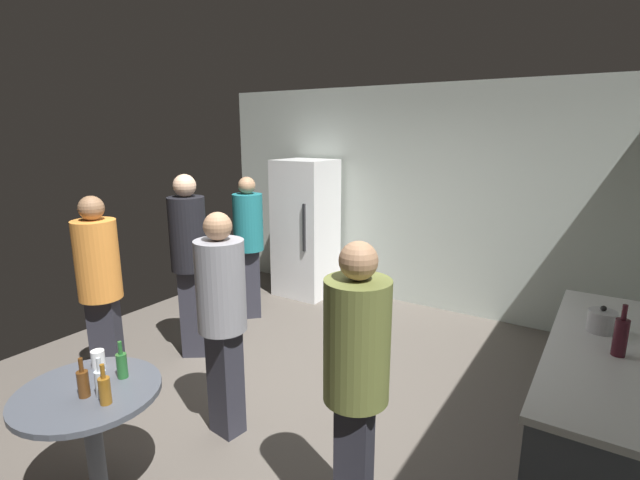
# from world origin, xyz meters

# --- Properties ---
(ground_plane) EXTENTS (5.20, 5.20, 0.10)m
(ground_plane) POSITION_xyz_m (0.00, 0.00, -0.05)
(ground_plane) COLOR #5B544C
(wall_back) EXTENTS (5.32, 0.06, 2.70)m
(wall_back) POSITION_xyz_m (0.00, 2.63, 1.35)
(wall_back) COLOR beige
(wall_back) RESTS_ON ground_plane
(refrigerator) EXTENTS (0.70, 0.68, 1.80)m
(refrigerator) POSITION_xyz_m (-1.21, 2.20, 0.90)
(refrigerator) COLOR white
(refrigerator) RESTS_ON ground_plane
(kitchen_counter) EXTENTS (0.64, 2.04, 0.90)m
(kitchen_counter) POSITION_xyz_m (2.28, 0.32, 0.45)
(kitchen_counter) COLOR #4C515B
(kitchen_counter) RESTS_ON ground_plane
(kettle) EXTENTS (0.24, 0.17, 0.18)m
(kettle) POSITION_xyz_m (2.23, 0.56, 0.97)
(kettle) COLOR #B2B2B7
(kettle) RESTS_ON kitchen_counter
(wine_bottle_on_counter) EXTENTS (0.08, 0.08, 0.31)m
(wine_bottle_on_counter) POSITION_xyz_m (2.33, 0.23, 1.02)
(wine_bottle_on_counter) COLOR #3F141E
(wine_bottle_on_counter) RESTS_ON kitchen_counter
(foreground_table) EXTENTS (0.80, 0.80, 0.73)m
(foreground_table) POSITION_xyz_m (-0.18, -1.50, 0.63)
(foreground_table) COLOR #4C515B
(foreground_table) RESTS_ON ground_plane
(beer_bottle_amber) EXTENTS (0.06, 0.06, 0.23)m
(beer_bottle_amber) POSITION_xyz_m (0.03, -1.51, 0.82)
(beer_bottle_amber) COLOR #8C5919
(beer_bottle_amber) RESTS_ON foreground_table
(beer_bottle_brown) EXTENTS (0.06, 0.06, 0.23)m
(beer_bottle_brown) POSITION_xyz_m (-0.13, -1.54, 0.82)
(beer_bottle_brown) COLOR #593314
(beer_bottle_brown) RESTS_ON foreground_table
(beer_bottle_green) EXTENTS (0.06, 0.06, 0.23)m
(beer_bottle_green) POSITION_xyz_m (-0.14, -1.30, 0.82)
(beer_bottle_green) COLOR #26662D
(beer_bottle_green) RESTS_ON foreground_table
(beer_bottle_clear) EXTENTS (0.06, 0.06, 0.23)m
(beer_bottle_clear) POSITION_xyz_m (-0.06, -1.48, 0.82)
(beer_bottle_clear) COLOR silver
(beer_bottle_clear) RESTS_ON foreground_table
(plastic_cup_white) EXTENTS (0.08, 0.08, 0.11)m
(plastic_cup_white) POSITION_xyz_m (-0.37, -1.30, 0.79)
(plastic_cup_white) COLOR white
(plastic_cup_white) RESTS_ON foreground_table
(person_in_teal_shirt) EXTENTS (0.48, 0.48, 1.66)m
(person_in_teal_shirt) POSITION_xyz_m (-1.29, 1.16, 0.97)
(person_in_teal_shirt) COLOR #2D2D38
(person_in_teal_shirt) RESTS_ON ground_plane
(person_in_olive_shirt) EXTENTS (0.41, 0.41, 1.65)m
(person_in_olive_shirt) POSITION_xyz_m (1.20, -0.86, 0.97)
(person_in_olive_shirt) COLOR #2D2D38
(person_in_olive_shirt) RESTS_ON ground_plane
(person_in_gray_shirt) EXTENTS (0.38, 0.38, 1.64)m
(person_in_gray_shirt) POSITION_xyz_m (-0.00, -0.59, 0.96)
(person_in_gray_shirt) COLOR #2D2D38
(person_in_gray_shirt) RESTS_ON ground_plane
(person_in_black_shirt) EXTENTS (0.47, 0.47, 1.78)m
(person_in_black_shirt) POSITION_xyz_m (-1.12, 0.12, 1.05)
(person_in_black_shirt) COLOR #2D2D38
(person_in_black_shirt) RESTS_ON ground_plane
(person_in_orange_shirt) EXTENTS (0.47, 0.47, 1.67)m
(person_in_orange_shirt) POSITION_xyz_m (-1.26, -0.71, 0.98)
(person_in_orange_shirt) COLOR #2D2D38
(person_in_orange_shirt) RESTS_ON ground_plane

